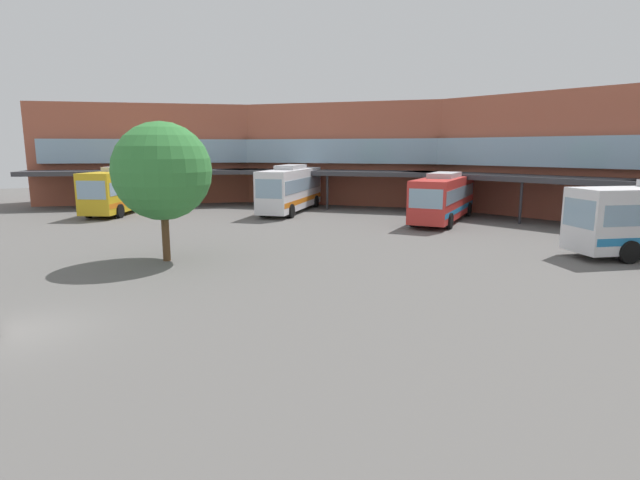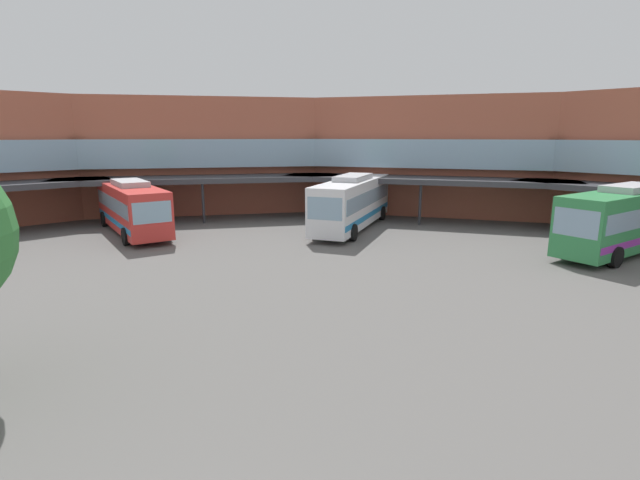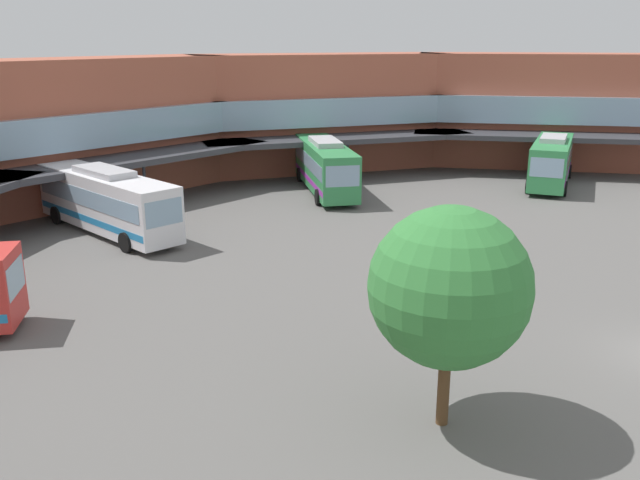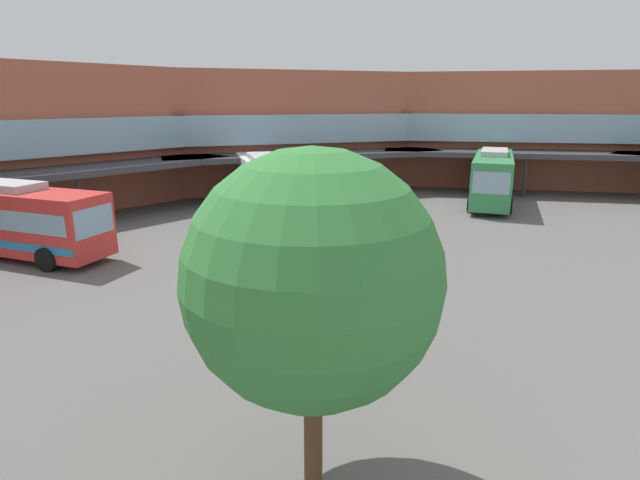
{
  "view_description": "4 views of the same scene",
  "coord_description": "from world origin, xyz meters",
  "views": [
    {
      "loc": [
        16.58,
        1.36,
        5.39
      ],
      "look_at": [
        -0.2,
        10.38,
        1.9
      ],
      "focal_mm": 28.09,
      "sensor_mm": 36.0,
      "label": 1
    },
    {
      "loc": [
        2.23,
        -4.27,
        6.64
      ],
      "look_at": [
        1.42,
        14.51,
        2.45
      ],
      "focal_mm": 26.67,
      "sensor_mm": 36.0,
      "label": 2
    },
    {
      "loc": [
        -25.53,
        1.22,
        11.09
      ],
      "look_at": [
        -1.67,
        13.29,
        3.05
      ],
      "focal_mm": 38.26,
      "sensor_mm": 36.0,
      "label": 3
    },
    {
      "loc": [
        -12.45,
        -1.1,
        7.37
      ],
      "look_at": [
        -1.88,
        15.03,
        2.04
      ],
      "focal_mm": 28.52,
      "sensor_mm": 36.0,
      "label": 4
    }
  ],
  "objects": [
    {
      "name": "station_building",
      "position": [
        -0.0,
        25.23,
        4.84
      ],
      "size": [
        86.22,
        44.7,
        9.64
      ],
      "color": "#AD5942",
      "rests_on": "ground"
    },
    {
      "name": "bus_0",
      "position": [
        3.12,
        29.54,
        1.94
      ],
      "size": [
        6.05,
        12.18,
        3.84
      ],
      "rotation": [
        0.0,
        0.0,
        4.4
      ],
      "color": "white",
      "rests_on": "ground"
    },
    {
      "name": "bus_3",
      "position": [
        28.4,
        8.68,
        1.93
      ],
      "size": [
        10.41,
        3.52,
        3.82
      ],
      "rotation": [
        0.0,
        0.0,
        3.23
      ],
      "color": "#338C4C",
      "rests_on": "ground"
    },
    {
      "name": "bus_4",
      "position": [
        18.63,
        23.13,
        1.97
      ],
      "size": [
        10.88,
        9.2,
        3.89
      ],
      "rotation": [
        0.0,
        0.0,
        3.8
      ],
      "color": "#338C4C",
      "rests_on": "ground"
    },
    {
      "name": "plaza_tree",
      "position": [
        -7.92,
        6.05,
        4.32
      ],
      "size": [
        4.64,
        4.64,
        6.65
      ],
      "color": "brown",
      "rests_on": "ground"
    }
  ]
}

